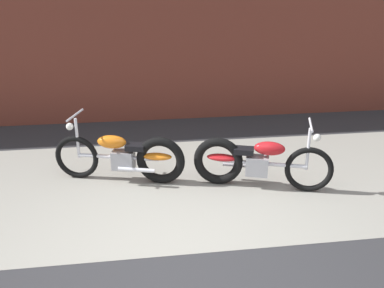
% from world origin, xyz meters
% --- Properties ---
extents(ground_plane, '(80.00, 80.00, 0.00)m').
position_xyz_m(ground_plane, '(0.00, 0.00, 0.00)').
color(ground_plane, '#2D2D30').
extents(sidewalk_slab, '(36.00, 3.50, 0.01)m').
position_xyz_m(sidewalk_slab, '(0.00, 1.75, 0.00)').
color(sidewalk_slab, gray).
rests_on(sidewalk_slab, ground).
extents(motorcycle_orange, '(1.96, 0.80, 1.03)m').
position_xyz_m(motorcycle_orange, '(-0.50, 1.97, 0.40)').
color(motorcycle_orange, black).
rests_on(motorcycle_orange, ground).
extents(motorcycle_red, '(1.93, 0.87, 1.03)m').
position_xyz_m(motorcycle_red, '(1.28, 1.53, 0.40)').
color(motorcycle_red, black).
rests_on(motorcycle_red, ground).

